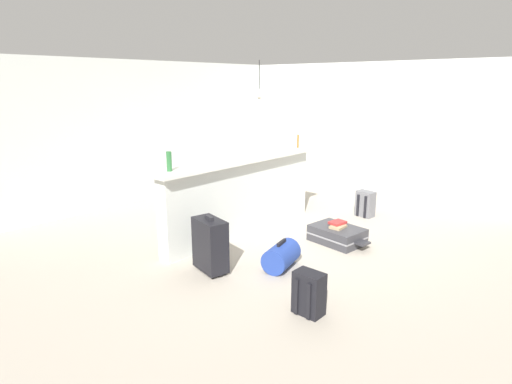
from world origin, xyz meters
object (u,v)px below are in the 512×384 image
object	(u,v)px
dining_table	(261,164)
dining_chair_near_partition	(282,175)
suitcase_upright_black	(210,245)
backpack_grey	(366,204)
bottle_white	(236,150)
book_stack	(338,225)
bottle_green	(169,161)
duffel_bag_blue	(281,256)
bottle_amber	(297,141)
suitcase_flat_charcoal	(337,235)
grocery_bag	(287,142)
pendant_lamp	(259,93)
backpack_black	(309,294)

from	to	relation	value
dining_table	dining_chair_near_partition	xyz separation A→B (m)	(0.01, -0.51, -0.13)
dining_chair_near_partition	suitcase_upright_black	distance (m)	3.04
backpack_grey	bottle_white	bearing A→B (deg)	152.53
dining_chair_near_partition	bottle_white	bearing A→B (deg)	-163.60
dining_table	book_stack	size ratio (longest dim) A/B	3.77
bottle_green	dining_chair_near_partition	xyz separation A→B (m)	(2.86, 0.55, -0.71)
duffel_bag_blue	backpack_grey	size ratio (longest dim) A/B	1.28
bottle_white	bottle_amber	distance (m)	1.29
suitcase_flat_charcoal	dining_table	bearing A→B (deg)	65.75
suitcase_flat_charcoal	book_stack	xyz separation A→B (m)	(0.01, 0.00, 0.14)
grocery_bag	dining_chair_near_partition	bearing A→B (deg)	43.32
pendant_lamp	duffel_bag_blue	size ratio (longest dim) A/B	1.26
grocery_bag	pendant_lamp	distance (m)	1.46
bottle_amber	duffel_bag_blue	xyz separation A→B (m)	(-1.82, -1.14, -1.06)
bottle_amber	backpack_grey	distance (m)	1.52
dining_chair_near_partition	duffel_bag_blue	distance (m)	2.81
suitcase_flat_charcoal	duffel_bag_blue	world-z (taller)	duffel_bag_blue
suitcase_upright_black	bottle_green	bearing A→B (deg)	94.83
grocery_bag	book_stack	distance (m)	1.61
duffel_bag_blue	bottle_green	bearing A→B (deg)	119.44
bottle_green	suitcase_upright_black	xyz separation A→B (m)	(0.05, -0.62, -0.90)
grocery_bag	backpack_grey	xyz separation A→B (m)	(0.88, -0.95, -1.02)
bottle_white	dining_chair_near_partition	size ratio (longest dim) A/B	0.22
dining_table	dining_chair_near_partition	size ratio (longest dim) A/B	1.18
bottle_white	grocery_bag	xyz separation A→B (m)	(1.08, -0.07, 0.01)
bottle_green	backpack_grey	distance (m)	3.44
dining_table	duffel_bag_blue	xyz separation A→B (m)	(-2.19, -2.23, -0.50)
suitcase_upright_black	dining_chair_near_partition	bearing A→B (deg)	22.61
bottle_amber	suitcase_upright_black	bearing A→B (deg)	-166.39
bottle_green	book_stack	size ratio (longest dim) A/B	0.81
bottle_green	suitcase_upright_black	distance (m)	1.09
book_stack	duffel_bag_blue	bearing A→B (deg)	177.35
bottle_white	duffel_bag_blue	bearing A→B (deg)	-113.11
grocery_bag	bottle_amber	bearing A→B (deg)	-5.79
pendant_lamp	suitcase_flat_charcoal	distance (m)	3.15
bottle_white	backpack_black	bearing A→B (deg)	-119.00
bottle_white	grocery_bag	world-z (taller)	grocery_bag
backpack_black	grocery_bag	bearing A→B (deg)	41.88
book_stack	backpack_black	bearing A→B (deg)	-156.67
dining_chair_near_partition	suitcase_flat_charcoal	distance (m)	2.10
bottle_green	duffel_bag_blue	size ratio (longest dim) A/B	0.44
bottle_white	suitcase_flat_charcoal	world-z (taller)	bottle_white
bottle_green	book_stack	xyz separation A→B (m)	(1.83, -1.23, -0.97)
pendant_lamp	suitcase_upright_black	bearing A→B (deg)	-148.48
grocery_bag	dining_chair_near_partition	world-z (taller)	grocery_bag
suitcase_upright_black	backpack_grey	distance (m)	3.11
dining_table	pendant_lamp	distance (m)	1.29
dining_chair_near_partition	pendant_lamp	size ratio (longest dim) A/B	1.38
duffel_bag_blue	suitcase_upright_black	bearing A→B (deg)	137.68
bottle_amber	duffel_bag_blue	bearing A→B (deg)	-147.83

